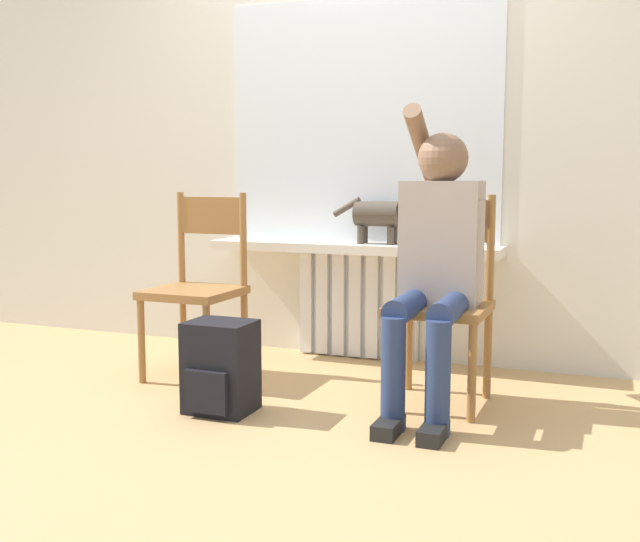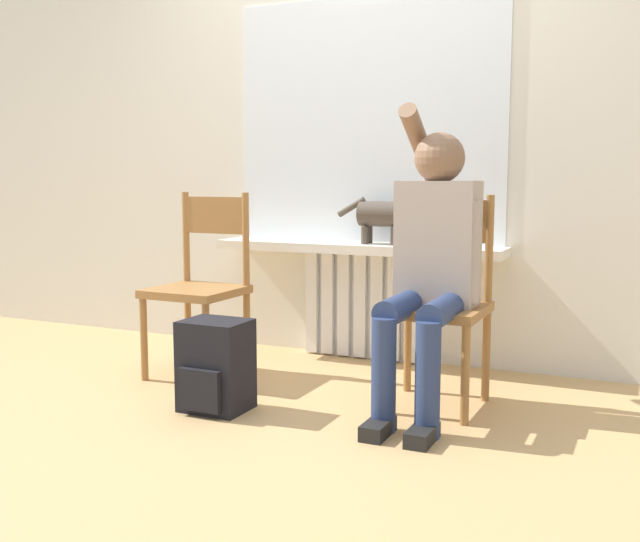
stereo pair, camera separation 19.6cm
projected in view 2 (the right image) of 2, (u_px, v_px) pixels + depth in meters
name	position (u px, v px, depth m)	size (l,w,h in m)	color
ground_plane	(262.00, 416.00, 3.18)	(12.00, 12.00, 0.00)	tan
wall_with_window	(369.00, 115.00, 4.12)	(7.00, 0.06, 2.70)	silver
radiator	(362.00, 305.00, 4.18)	(0.69, 0.08, 0.60)	white
windowsill	(357.00, 248.00, 4.05)	(1.61, 0.28, 0.05)	white
window_glass	(367.00, 120.00, 4.09)	(1.55, 0.01, 1.33)	white
chair_left	(201.00, 283.00, 3.81)	(0.43, 0.43, 0.93)	#9E6B38
chair_right	(438.00, 299.00, 3.29)	(0.43, 0.43, 0.93)	#9E6B38
person	(432.00, 256.00, 3.17)	(0.36, 0.97, 1.32)	navy
cat	(383.00, 215.00, 3.97)	(0.44, 0.13, 0.25)	#4C4238
backpack	(215.00, 366.00, 3.24)	(0.28, 0.26, 0.40)	black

